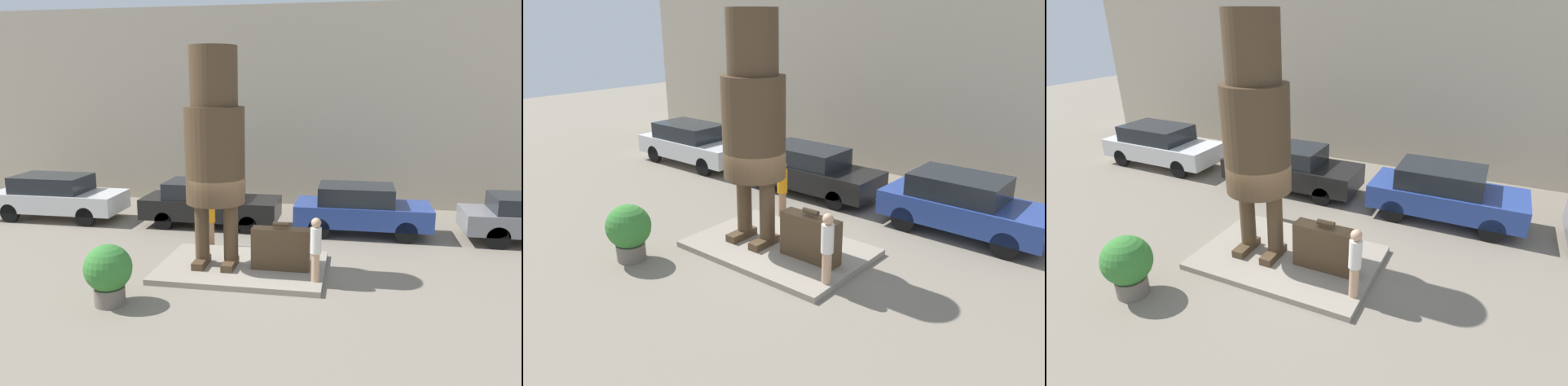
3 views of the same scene
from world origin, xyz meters
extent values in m
plane|color=gray|center=(0.00, 0.00, 0.00)|extent=(60.00, 60.00, 0.00)
cube|color=gray|center=(0.00, 0.00, 0.07)|extent=(4.34, 2.95, 0.15)
cube|color=beige|center=(0.00, 8.00, 3.91)|extent=(28.00, 0.60, 7.82)
cube|color=#4C3823|center=(-1.05, -0.26, 0.24)|extent=(0.30, 0.87, 0.19)
cube|color=#4C3823|center=(-0.27, -0.26, 0.24)|extent=(0.30, 0.87, 0.19)
cylinder|color=#4C3823|center=(-1.05, -0.12, 1.09)|extent=(0.38, 0.38, 1.52)
cylinder|color=#4C3823|center=(-0.27, -0.12, 1.09)|extent=(0.38, 0.38, 1.52)
cylinder|color=#4C3823|center=(-0.66, -0.12, 3.07)|extent=(1.52, 1.52, 2.44)
cylinder|color=#4C3823|center=(-0.66, -0.12, 5.02)|extent=(1.19, 1.19, 1.46)
cube|color=#4C3823|center=(1.04, -0.11, 0.69)|extent=(1.50, 0.41, 1.08)
cylinder|color=#4C3823|center=(1.04, -0.11, 1.34)|extent=(0.41, 0.12, 0.12)
cylinder|color=tan|center=(1.98, -0.79, 0.50)|extent=(0.21, 0.21, 0.71)
cylinder|color=white|center=(1.98, -0.79, 1.18)|extent=(0.27, 0.27, 0.63)
sphere|color=tan|center=(1.98, -0.79, 1.61)|extent=(0.24, 0.24, 0.24)
cube|color=silver|center=(-7.68, 3.95, 0.67)|extent=(4.69, 1.82, 0.67)
cube|color=#1E2328|center=(-7.92, 3.95, 1.30)|extent=(2.58, 1.64, 0.59)
cylinder|color=black|center=(-6.23, 4.77, 0.34)|extent=(0.68, 0.18, 0.68)
cylinder|color=black|center=(-6.23, 3.13, 0.34)|extent=(0.68, 0.18, 0.68)
cylinder|color=black|center=(-9.13, 4.77, 0.34)|extent=(0.68, 0.18, 0.68)
cylinder|color=black|center=(-9.13, 3.13, 0.34)|extent=(0.68, 0.18, 0.68)
cube|color=black|center=(-1.98, 4.02, 0.65)|extent=(4.69, 1.71, 0.69)
cube|color=#1E2328|center=(-2.22, 4.02, 1.27)|extent=(2.58, 1.54, 0.56)
cylinder|color=black|center=(-0.53, 4.79, 0.30)|extent=(0.61, 0.18, 0.61)
cylinder|color=black|center=(-0.53, 3.26, 0.30)|extent=(0.61, 0.18, 0.61)
cylinder|color=black|center=(-3.44, 4.79, 0.30)|extent=(0.61, 0.18, 0.61)
cylinder|color=black|center=(-3.44, 3.26, 0.30)|extent=(0.61, 0.18, 0.61)
cube|color=#284293|center=(3.14, 3.91, 0.69)|extent=(4.33, 1.75, 0.68)
cube|color=#1E2328|center=(2.93, 3.91, 1.32)|extent=(2.38, 1.58, 0.60)
cylinder|color=black|center=(4.49, 4.70, 0.35)|extent=(0.69, 0.18, 0.69)
cylinder|color=black|center=(4.49, 3.13, 0.35)|extent=(0.69, 0.18, 0.69)
cylinder|color=black|center=(1.80, 4.70, 0.35)|extent=(0.69, 0.18, 0.69)
cylinder|color=black|center=(1.80, 3.13, 0.35)|extent=(0.69, 0.18, 0.69)
cylinder|color=#70665B|center=(-2.46, -2.62, 0.20)|extent=(0.69, 0.69, 0.40)
sphere|color=#387F33|center=(-2.46, -2.62, 0.86)|extent=(1.07, 1.07, 1.07)
cylinder|color=#A87A56|center=(-1.37, 1.79, 0.38)|extent=(0.22, 0.22, 0.77)
cylinder|color=orange|center=(-1.37, 1.79, 1.11)|extent=(0.29, 0.29, 0.68)
sphere|color=#A87A56|center=(-1.37, 1.79, 1.58)|extent=(0.26, 0.26, 0.26)
camera|label=1|loc=(2.77, -12.46, 4.87)|focal=35.00mm
camera|label=2|loc=(7.43, -8.85, 5.56)|focal=35.00mm
camera|label=3|loc=(4.11, -7.53, 5.67)|focal=28.00mm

